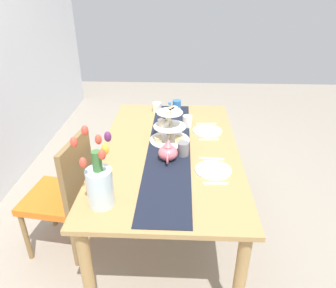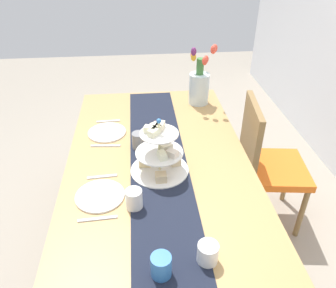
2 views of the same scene
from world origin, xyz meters
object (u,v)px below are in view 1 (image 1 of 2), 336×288
object	(u,v)px
tiered_cake_stand	(170,128)
dinner_plate_left	(213,170)
tulip_vase	(99,182)
mug_white_text	(187,121)
cream_jug	(157,107)
knife_left	(212,159)
dining_table	(169,160)
mug_grey	(183,149)
fork_left	(215,184)
fork_right	(209,140)
mug_orange	(177,105)
chair_left	(65,191)
teapot	(168,152)
dinner_plate_right	(207,131)
knife_right	(206,124)

from	to	relation	value
tiered_cake_stand	dinner_plate_left	bearing A→B (deg)	-144.08
tulip_vase	mug_white_text	bearing A→B (deg)	-24.81
cream_jug	knife_left	world-z (taller)	cream_jug
dining_table	mug_grey	world-z (taller)	mug_grey
fork_left	mug_white_text	world-z (taller)	mug_white_text
dinner_plate_left	fork_right	xyz separation A→B (m)	(0.43, 0.00, -0.00)
tiered_cake_stand	mug_orange	distance (m)	0.61
chair_left	dining_table	bearing A→B (deg)	-72.90
teapot	cream_jug	distance (m)	0.86
chair_left	teapot	size ratio (longest dim) A/B	3.82
tulip_vase	dinner_plate_right	size ratio (longest dim) A/B	1.88
cream_jug	fork_right	xyz separation A→B (m)	(-0.54, -0.43, -0.04)
tiered_cake_stand	knife_left	size ratio (longest dim) A/B	1.79
chair_left	dinner_plate_left	distance (m)	1.04
fork_left	mug_orange	world-z (taller)	mug_orange
knife_left	mug_orange	bearing A→B (deg)	16.18
tiered_cake_stand	tulip_vase	distance (m)	0.83
tulip_vase	mug_orange	distance (m)	1.43
fork_left	chair_left	bearing A→B (deg)	78.53
dinner_plate_left	mug_white_text	size ratio (longest dim) A/B	2.42
teapot	mug_white_text	bearing A→B (deg)	-13.89
dinner_plate_right	mug_orange	distance (m)	0.51
fork_left	mug_white_text	xyz separation A→B (m)	(0.80, 0.16, 0.04)
teapot	fork_left	bearing A→B (deg)	-132.19
teapot	fork_left	distance (m)	0.40
chair_left	mug_grey	bearing A→B (deg)	-81.41
dinner_plate_right	knife_right	distance (m)	0.15
fork_left	knife_left	xyz separation A→B (m)	(0.29, 0.00, 0.00)
cream_jug	fork_left	xyz separation A→B (m)	(-1.12, -0.43, -0.04)
cream_jug	mug_grey	size ratio (longest dim) A/B	0.89
knife_left	fork_right	distance (m)	0.28
fork_left	knife_left	distance (m)	0.29
tiered_cake_stand	knife_left	distance (m)	0.40
dinner_plate_right	chair_left	bearing A→B (deg)	116.82
tulip_vase	mug_grey	bearing A→B (deg)	-38.86
cream_jug	mug_orange	distance (m)	0.18
chair_left	knife_right	size ratio (longest dim) A/B	5.35
dinner_plate_left	mug_white_text	bearing A→B (deg)	13.67
dinner_plate_left	fork_left	bearing A→B (deg)	180.00
dinner_plate_left	mug_orange	bearing A→B (deg)	13.96
fork_right	mug_orange	size ratio (longest dim) A/B	1.58
dinner_plate_left	knife_right	xyz separation A→B (m)	(0.72, 0.00, -0.00)
dining_table	tiered_cake_stand	world-z (taller)	tiered_cake_stand
chair_left	tulip_vase	bearing A→B (deg)	-137.49
dining_table	mug_white_text	xyz separation A→B (m)	(0.38, -0.13, 0.14)
mug_grey	teapot	bearing A→B (deg)	122.53
dining_table	dinner_plate_left	xyz separation A→B (m)	(-0.28, -0.29, 0.10)
tulip_vase	dinner_plate_right	xyz separation A→B (m)	(0.93, -0.63, -0.14)
cream_jug	fork_left	world-z (taller)	cream_jug
chair_left	fork_right	distance (m)	1.10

